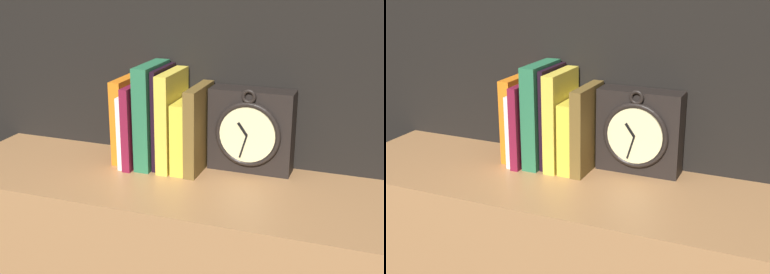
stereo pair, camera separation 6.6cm
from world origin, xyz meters
TOP-DOWN VIEW (x-y plane):
  - wall_back at (0.00, 0.20)m, footprint 6.00×0.05m
  - clock at (0.10, 0.13)m, footprint 0.20×0.08m
  - book_slot0_orange at (-0.21, 0.10)m, footprint 0.03×0.13m
  - book_slot1_white at (-0.19, 0.09)m, footprint 0.01×0.15m
  - book_slot2_maroon at (-0.17, 0.09)m, footprint 0.02×0.16m
  - book_slot3_green at (-0.14, 0.09)m, footprint 0.04×0.15m
  - book_slot4_black at (-0.11, 0.10)m, footprint 0.01×0.13m
  - book_slot5_yellow at (-0.09, 0.09)m, footprint 0.03×0.15m
  - book_slot6_yellow at (-0.05, 0.09)m, footprint 0.03×0.14m
  - book_slot7_brown at (-0.02, 0.09)m, footprint 0.03×0.15m

SIDE VIEW (x-z plane):
  - book_slot6_yellow at x=-0.05m, z-range 0.91..1.09m
  - book_slot1_white at x=-0.19m, z-range 0.91..1.09m
  - clock at x=0.10m, z-range 0.91..1.12m
  - book_slot2_maroon at x=-0.17m, z-range 0.91..1.12m
  - book_slot7_brown at x=-0.02m, z-range 0.91..1.12m
  - book_slot0_orange at x=-0.21m, z-range 0.91..1.13m
  - book_slot5_yellow at x=-0.09m, z-range 0.91..1.15m
  - book_slot4_black at x=-0.11m, z-range 0.91..1.16m
  - book_slot3_green at x=-0.14m, z-range 0.91..1.17m
  - wall_back at x=0.00m, z-range 0.00..2.60m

